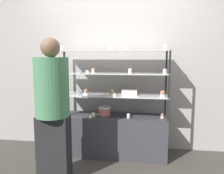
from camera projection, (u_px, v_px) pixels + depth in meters
ground_plane at (112, 155)px, 3.12m from camera, size 20.00×20.00×0.00m
back_wall at (115, 63)px, 3.29m from camera, size 8.00×0.05×2.60m
display_base at (112, 135)px, 3.08m from camera, size 1.50×0.40×0.57m
display_riser_lower at (112, 96)px, 3.01m from camera, size 1.50×0.40×0.30m
display_riser_middle at (112, 74)px, 2.97m from camera, size 1.50×0.40×0.30m
display_riser_upper at (112, 52)px, 2.93m from camera, size 1.50×0.40×0.30m
layer_cake_centerpiece at (105, 111)px, 3.06m from camera, size 0.17×0.17×0.12m
sheet_cake_frosted at (130, 92)px, 2.99m from camera, size 0.21×0.16×0.06m
cupcake_0 at (61, 113)px, 3.04m from camera, size 0.05×0.05×0.06m
cupcake_1 at (93, 115)px, 2.97m from camera, size 0.05×0.05×0.06m
cupcake_2 at (129, 116)px, 2.92m from camera, size 0.05×0.05×0.06m
cupcake_3 at (162, 116)px, 2.91m from camera, size 0.05×0.05×0.06m
price_tag_0 at (90, 117)px, 2.90m from camera, size 0.04×0.00×0.04m
cupcake_4 at (62, 91)px, 3.03m from camera, size 0.07×0.07×0.08m
cupcake_5 at (86, 92)px, 2.98m from camera, size 0.07×0.07×0.08m
cupcake_6 at (112, 93)px, 2.91m from camera, size 0.07×0.07×0.08m
cupcake_7 at (163, 94)px, 2.85m from camera, size 0.07×0.07×0.08m
price_tag_1 at (114, 95)px, 2.82m from camera, size 0.04×0.00×0.04m
cupcake_8 at (61, 70)px, 2.98m from camera, size 0.05×0.05×0.07m
cupcake_9 at (93, 71)px, 2.92m from camera, size 0.05×0.05×0.07m
cupcake_10 at (130, 71)px, 2.88m from camera, size 0.05×0.05×0.07m
cupcake_11 at (165, 71)px, 2.76m from camera, size 0.05×0.05×0.07m
price_tag_2 at (87, 72)px, 2.83m from camera, size 0.04×0.00×0.04m
cupcake_12 at (62, 48)px, 2.97m from camera, size 0.06×0.06×0.07m
cupcake_13 at (111, 48)px, 2.88m from camera, size 0.06×0.06×0.07m
cupcake_14 at (165, 47)px, 2.75m from camera, size 0.06×0.06×0.07m
price_tag_3 at (125, 48)px, 2.72m from camera, size 0.04×0.00×0.04m
customer_figure at (52, 106)px, 2.38m from camera, size 0.37×0.37×1.59m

